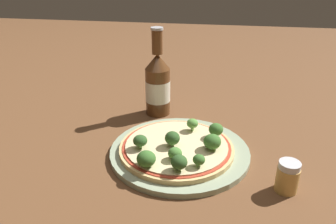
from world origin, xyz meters
name	(u,v)px	position (x,y,z in m)	size (l,w,h in m)	color
ground_plane	(185,154)	(0.00, 0.00, 0.00)	(3.00, 3.00, 0.00)	brown
plate	(179,152)	(-0.01, 0.00, 0.01)	(0.29, 0.29, 0.01)	#93A384
pizza	(176,147)	(-0.02, -0.01, 0.02)	(0.24, 0.24, 0.01)	tan
broccoli_floret_0	(181,162)	(0.00, -0.10, 0.04)	(0.03, 0.03, 0.03)	#7A9E5B
broccoli_floret_1	(140,141)	(-0.09, -0.03, 0.04)	(0.03, 0.03, 0.03)	#7A9E5B
broccoli_floret_2	(192,124)	(0.01, 0.06, 0.04)	(0.03, 0.03, 0.03)	#7A9E5B
broccoli_floret_3	(199,160)	(0.03, -0.08, 0.04)	(0.02, 0.02, 0.02)	#7A9E5B
broccoli_floret_4	(172,138)	(-0.03, -0.01, 0.04)	(0.03, 0.03, 0.03)	#7A9E5B
broccoli_floret_5	(146,159)	(-0.06, -0.09, 0.04)	(0.04, 0.04, 0.03)	#7A9E5B
broccoli_floret_6	(216,129)	(0.06, 0.04, 0.04)	(0.03, 0.03, 0.03)	#7A9E5B
broccoli_floret_7	(175,153)	(-0.01, -0.06, 0.04)	(0.03, 0.03, 0.02)	#7A9E5B
broccoli_floret_8	(212,142)	(0.05, -0.01, 0.04)	(0.04, 0.04, 0.03)	#7A9E5B
beer_bottle	(158,84)	(-0.10, 0.19, 0.08)	(0.06, 0.06, 0.23)	#563319
pepper_shaker	(288,177)	(0.19, -0.09, 0.03)	(0.04, 0.04, 0.06)	tan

